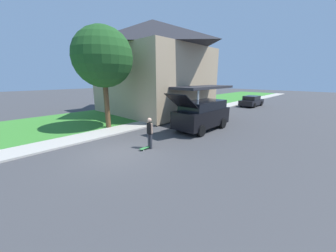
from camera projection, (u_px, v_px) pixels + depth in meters
The scene contains 9 objects.
ground_plane at pixel (119, 152), 9.49m from camera, with size 120.00×120.00×0.00m, color #3D3D3F.
lawn at pixel (127, 115), 19.03m from camera, with size 10.00×80.00×0.08m.
sidewalk at pixel (157, 121), 16.09m from camera, with size 1.80×80.00×0.10m.
house at pixel (153, 66), 19.72m from camera, with size 13.07×9.58×9.24m.
lawn_tree_near at pixel (103, 58), 12.78m from camera, with size 4.08×4.08×6.99m.
suv_parked at pixel (202, 114), 13.43m from camera, with size 2.11×5.30×2.75m.
car_down_street at pixel (251, 101), 24.81m from camera, with size 1.91×4.27×1.36m.
skateboarder at pixel (150, 132), 9.82m from camera, with size 0.41×0.22×1.67m.
skateboard at pixel (146, 148), 9.90m from camera, with size 0.21×0.77×0.10m.
Camera 1 is at (7.92, -4.68, 3.67)m, focal length 20.00 mm.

